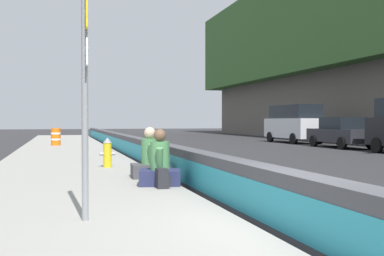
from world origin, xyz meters
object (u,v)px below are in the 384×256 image
object	(u,v)px
seated_person_foreground	(160,167)
seated_person_middle	(150,162)
construction_barrel	(56,137)
backpack	(162,179)
route_sign_post	(85,68)
fire_hydrant	(107,152)
parked_car_midline	(294,123)
parked_car_fourth	(341,132)

from	to	relation	value
seated_person_foreground	seated_person_middle	distance (m)	1.32
construction_barrel	backpack	bearing A→B (deg)	-172.78
route_sign_post	fire_hydrant	bearing A→B (deg)	-7.94
seated_person_middle	parked_car_midline	world-z (taller)	parked_car_midline
route_sign_post	seated_person_foreground	world-z (taller)	route_sign_post
backpack	parked_car_midline	world-z (taller)	parked_car_midline
seated_person_middle	seated_person_foreground	bearing A→B (deg)	178.46
fire_hydrant	seated_person_middle	size ratio (longest dim) A/B	0.72
route_sign_post	backpack	world-z (taller)	route_sign_post
seated_person_foreground	backpack	world-z (taller)	seated_person_foreground
fire_hydrant	seated_person_middle	distance (m)	2.84
fire_hydrant	parked_car_fourth	distance (m)	16.17
seated_person_middle	construction_barrel	xyz separation A→B (m)	(15.69, 2.31, 0.10)
route_sign_post	parked_car_midline	distance (m)	26.27
seated_person_foreground	seated_person_middle	xyz separation A→B (m)	(1.32, -0.04, 0.01)
construction_barrel	parked_car_midline	distance (m)	15.55
fire_hydrant	seated_person_foreground	size ratio (longest dim) A/B	0.74
fire_hydrant	backpack	size ratio (longest dim) A/B	2.20
seated_person_foreground	construction_barrel	size ratio (longest dim) A/B	1.26
backpack	parked_car_fourth	xyz separation A→B (m)	(13.15, -13.03, 0.53)
seated_person_middle	parked_car_fourth	distance (m)	17.21
parked_car_fourth	parked_car_midline	size ratio (longest dim) A/B	0.88
parked_car_midline	seated_person_middle	bearing A→B (deg)	142.43
seated_person_foreground	route_sign_post	bearing A→B (deg)	151.62
backpack	parked_car_fourth	distance (m)	18.52
seated_person_foreground	parked_car_fourth	xyz separation A→B (m)	(12.65, -12.98, 0.35)
fire_hydrant	parked_car_fourth	bearing A→B (deg)	-57.89
construction_barrel	parked_car_midline	world-z (taller)	parked_car_midline
parked_car_midline	seated_person_foreground	bearing A→B (deg)	144.40
backpack	construction_barrel	xyz separation A→B (m)	(17.51, 2.22, 0.28)
seated_person_foreground	backpack	xyz separation A→B (m)	(-0.50, 0.05, -0.18)
fire_hydrant	construction_barrel	distance (m)	13.04
backpack	construction_barrel	world-z (taller)	construction_barrel
backpack	construction_barrel	bearing A→B (deg)	7.22
parked_car_fourth	parked_car_midline	xyz separation A→B (m)	(5.77, -0.21, 0.49)
route_sign_post	backpack	distance (m)	3.69
parked_car_fourth	construction_barrel	bearing A→B (deg)	74.04
fire_hydrant	seated_person_foreground	xyz separation A→B (m)	(-4.06, -0.71, -0.07)
seated_person_middle	construction_barrel	distance (m)	15.86
route_sign_post	seated_person_foreground	xyz separation A→B (m)	(3.18, -1.72, -1.72)
backpack	construction_barrel	distance (m)	17.65
fire_hydrant	backpack	distance (m)	4.61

